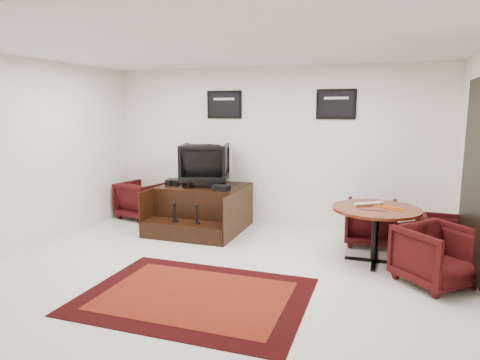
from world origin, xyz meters
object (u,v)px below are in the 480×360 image
object	(u,v)px
table_chair_back	(371,220)
table_chair_window	(442,236)
shine_chair	(205,162)
table_chair_corner	(437,253)
shine_podium	(202,209)
meeting_table	(376,214)
armchair_side	(141,198)

from	to	relation	value
table_chair_back	table_chair_window	distance (m)	1.04
shine_chair	table_chair_window	size ratio (longest dim) A/B	1.21
table_chair_corner	table_chair_window	bearing A→B (deg)	37.01
shine_podium	meeting_table	xyz separation A→B (m)	(2.90, -0.78, 0.32)
meeting_table	table_chair_corner	distance (m)	0.95
armchair_side	table_chair_window	xyz separation A→B (m)	(5.19, -0.72, -0.05)
table_chair_window	shine_podium	bearing A→B (deg)	86.09
armchair_side	table_chair_corner	world-z (taller)	table_chair_corner
table_chair_back	table_chair_window	size ratio (longest dim) A/B	1.12
table_chair_back	table_chair_corner	bearing A→B (deg)	118.87
shine_podium	table_chair_window	world-z (taller)	shine_podium
meeting_table	table_chair_window	distance (m)	1.01
table_chair_window	table_chair_corner	world-z (taller)	table_chair_corner
shine_chair	table_chair_window	world-z (taller)	shine_chair
meeting_table	shine_chair	bearing A→B (deg)	162.24
shine_podium	armchair_side	world-z (taller)	armchair_side
shine_chair	meeting_table	bearing A→B (deg)	147.15
armchair_side	table_chair_back	distance (m)	4.25
table_chair_back	table_chair_window	bearing A→B (deg)	155.22
shine_chair	armchair_side	distance (m)	1.63
meeting_table	table_chair_back	distance (m)	0.87
table_chair_window	shine_chair	bearing A→B (deg)	83.86
shine_podium	meeting_table	bearing A→B (deg)	-15.05
shine_chair	table_chair_back	bearing A→B (deg)	162.57
armchair_side	table_chair_corner	bearing A→B (deg)	175.05
table_chair_back	shine_chair	bearing A→B (deg)	-3.05
shine_chair	meeting_table	world-z (taller)	shine_chair
shine_podium	meeting_table	world-z (taller)	meeting_table
meeting_table	table_chair_window	size ratio (longest dim) A/B	1.71
shine_chair	armchair_side	world-z (taller)	shine_chair
shine_chair	table_chair_back	size ratio (longest dim) A/B	1.08
shine_chair	meeting_table	distance (m)	3.08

